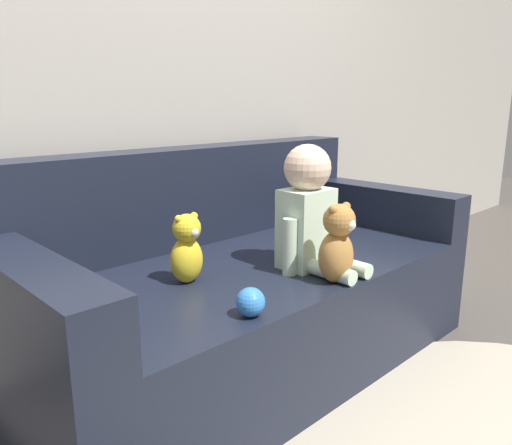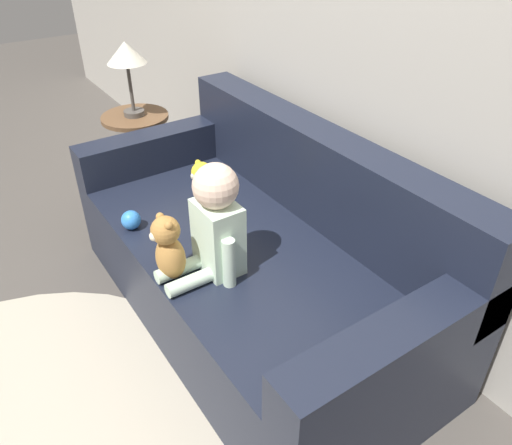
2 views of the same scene
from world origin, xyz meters
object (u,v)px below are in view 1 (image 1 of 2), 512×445
(teddy_bear_brown, at_px, (337,244))
(toy_ball, at_px, (250,302))
(person_baby, at_px, (309,212))
(plush_toy_side, at_px, (187,249))
(couch, at_px, (240,288))

(teddy_bear_brown, bearing_deg, toy_ball, 179.85)
(person_baby, height_order, plush_toy_side, person_baby)
(toy_ball, bearing_deg, person_baby, 20.38)
(plush_toy_side, bearing_deg, person_baby, -23.23)
(couch, xyz_separation_m, teddy_bear_brown, (0.04, -0.44, 0.27))
(teddy_bear_brown, relative_size, toy_ball, 3.20)
(couch, relative_size, plush_toy_side, 7.63)
(plush_toy_side, bearing_deg, toy_ball, -95.74)
(person_baby, xyz_separation_m, teddy_bear_brown, (-0.05, -0.17, -0.07))
(toy_ball, bearing_deg, teddy_bear_brown, -0.15)
(teddy_bear_brown, distance_m, plush_toy_side, 0.50)
(couch, xyz_separation_m, toy_ball, (-0.36, -0.44, 0.18))
(plush_toy_side, height_order, toy_ball, plush_toy_side)
(person_baby, xyz_separation_m, toy_ball, (-0.45, -0.17, -0.17))
(teddy_bear_brown, xyz_separation_m, toy_ball, (-0.40, 0.00, -0.09))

